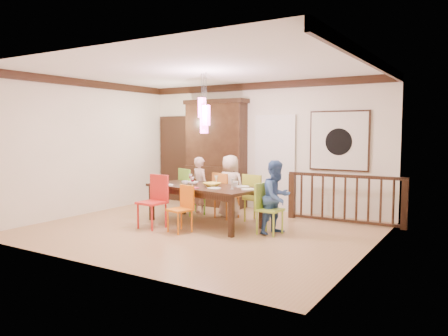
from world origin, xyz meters
The scene contains 37 objects.
floor centered at (0.00, 0.00, 0.00)m, with size 6.00×6.00×0.00m, color #A97D52.
ceiling centered at (0.00, 0.00, 2.90)m, with size 6.00×6.00×0.00m, color white.
wall_back centered at (0.00, 2.50, 1.45)m, with size 6.00×6.00×0.00m, color beige.
wall_left centered at (-3.00, 0.00, 1.45)m, with size 5.00×5.00×0.00m, color beige.
wall_right centered at (3.00, 0.00, 1.45)m, with size 5.00×5.00×0.00m, color beige.
crown_molding centered at (0.00, 0.00, 2.82)m, with size 6.00×5.00×0.16m, color black, non-canonical shape.
panel_door centered at (-2.40, 2.45, 1.05)m, with size 1.04×0.07×2.24m, color black.
white_doorway centered at (0.35, 2.46, 1.05)m, with size 0.97×0.05×2.22m, color silver.
painting centered at (1.80, 2.46, 1.60)m, with size 1.25×0.06×1.25m.
pendant_cluster centered at (-0.19, 0.43, 2.11)m, with size 0.27×0.21×1.14m.
dining_table centered at (-0.19, 0.43, 0.67)m, with size 2.42×1.41×0.75m.
chair_far_left centered at (-0.95, 1.11, 0.57)m, with size 0.59×0.59×1.00m.
chair_far_mid centered at (-0.14, 1.18, 0.54)m, with size 0.52×0.52×0.95m.
chair_far_right centered at (0.56, 1.20, 0.55)m, with size 0.47×0.47×0.96m.
chair_near_left centered at (-0.84, -0.36, 0.56)m, with size 0.48×0.48×0.99m.
chair_near_mid centered at (-0.20, -0.34, 0.48)m, with size 0.46×0.46×0.83m.
chair_end_right centered at (1.24, 0.36, 0.51)m, with size 0.43×0.43×0.89m.
china_hutch centered at (-1.12, 2.30, 1.27)m, with size 1.61×0.46×2.54m.
balustrade centered at (2.10, 1.95, 0.50)m, with size 2.31×0.15×0.96m.
person_far_left centered at (-0.87, 1.27, 0.62)m, with size 0.45×0.30×1.24m, color beige.
person_far_mid centered at (-0.14, 1.32, 0.65)m, with size 0.64×0.41×1.30m, color #C9B198.
person_end_right centered at (1.32, 0.45, 0.65)m, with size 0.63×0.49×1.30m, color #395DA1.
serving_bowl centered at (0.00, 0.40, 0.79)m, with size 0.32×0.32×0.08m, color gold.
small_bowl centered at (-0.47, 0.47, 0.78)m, with size 0.19×0.19×0.06m, color white.
cup_left centered at (-0.58, 0.34, 0.79)m, with size 0.11×0.11×0.09m, color silver.
cup_right centered at (0.40, 0.61, 0.80)m, with size 0.11×0.11×0.10m, color silver.
plate_far_left centered at (-0.85, 0.79, 0.76)m, with size 0.26×0.26×0.01m, color white.
plate_far_mid centered at (-0.16, 0.72, 0.76)m, with size 0.26×0.26×0.01m, color white.
plate_far_right centered at (0.52, 0.68, 0.76)m, with size 0.26×0.26×0.01m, color white.
plate_near_left centered at (-0.87, 0.12, 0.76)m, with size 0.26×0.26×0.01m, color white.
plate_near_mid centered at (0.19, 0.19, 0.76)m, with size 0.26×0.26×0.01m, color white.
plate_end_right centered at (0.79, 0.41, 0.76)m, with size 0.26×0.26×0.01m, color white.
wine_glass_a centered at (-0.65, 0.61, 0.84)m, with size 0.08×0.08×0.19m, color #590C19, non-canonical shape.
wine_glass_b centered at (-0.04, 0.62, 0.84)m, with size 0.08×0.08×0.19m, color silver, non-canonical shape.
wine_glass_c centered at (-0.28, 0.16, 0.84)m, with size 0.08×0.08×0.19m, color #590C19, non-canonical shape.
wine_glass_d centered at (0.50, 0.31, 0.84)m, with size 0.08×0.08×0.19m, color silver, non-canonical shape.
napkin centered at (-0.18, 0.04, 0.76)m, with size 0.18×0.14×0.01m, color #D83359.
Camera 1 is at (4.50, -6.48, 1.83)m, focal length 35.00 mm.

